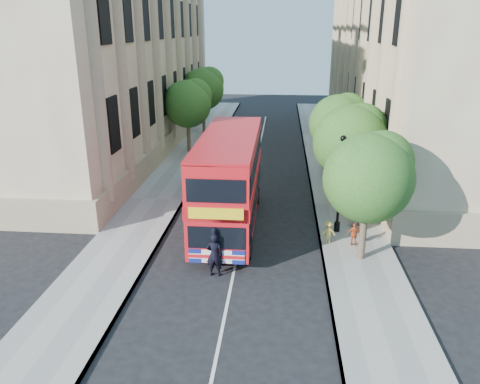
% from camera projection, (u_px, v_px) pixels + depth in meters
% --- Properties ---
extents(ground, '(120.00, 120.00, 0.00)m').
position_uv_depth(ground, '(231.00, 288.00, 19.56)').
color(ground, black).
rests_on(ground, ground).
extents(pavement_right, '(3.50, 80.00, 0.12)m').
position_uv_depth(pavement_right, '(342.00, 205.00, 28.46)').
color(pavement_right, gray).
rests_on(pavement_right, ground).
extents(pavement_left, '(3.50, 80.00, 0.12)m').
position_uv_depth(pavement_left, '(157.00, 200.00, 29.42)').
color(pavement_left, gray).
rests_on(pavement_left, ground).
extents(building_right, '(12.00, 38.00, 18.00)m').
position_uv_depth(building_right, '(430.00, 44.00, 37.96)').
color(building_right, tan).
rests_on(building_right, ground).
extents(building_left, '(12.00, 38.00, 18.00)m').
position_uv_depth(building_left, '(101.00, 43.00, 40.27)').
color(building_left, tan).
rests_on(building_left, ground).
extents(tree_right_near, '(4.00, 4.00, 6.08)m').
position_uv_depth(tree_right_near, '(370.00, 173.00, 20.51)').
color(tree_right_near, '#473828').
rests_on(tree_right_near, ground).
extents(tree_right_mid, '(4.20, 4.20, 6.37)m').
position_uv_depth(tree_right_mid, '(351.00, 138.00, 26.08)').
color(tree_right_mid, '#473828').
rests_on(tree_right_mid, ground).
extents(tree_right_far, '(4.00, 4.00, 6.15)m').
position_uv_depth(tree_right_far, '(339.00, 121.00, 31.76)').
color(tree_right_far, '#473828').
rests_on(tree_right_far, ground).
extents(tree_left_far, '(4.00, 4.00, 6.30)m').
position_uv_depth(tree_left_far, '(188.00, 101.00, 39.28)').
color(tree_left_far, '#473828').
rests_on(tree_left_far, ground).
extents(tree_left_back, '(4.20, 4.20, 6.65)m').
position_uv_depth(tree_left_back, '(203.00, 87.00, 46.71)').
color(tree_left_back, '#473828').
rests_on(tree_left_back, ground).
extents(lamp_post, '(0.32, 0.32, 5.16)m').
position_uv_depth(lamp_post, '(340.00, 188.00, 23.95)').
color(lamp_post, black).
rests_on(lamp_post, pavement_right).
extents(double_decker_bus, '(2.90, 10.75, 4.96)m').
position_uv_depth(double_decker_bus, '(229.00, 178.00, 24.81)').
color(double_decker_bus, red).
rests_on(double_decker_bus, ground).
extents(box_van, '(2.18, 4.87, 2.73)m').
position_uv_depth(box_van, '(212.00, 167.00, 31.71)').
color(box_van, black).
rests_on(box_van, ground).
extents(police_constable, '(0.73, 0.49, 1.99)m').
position_uv_depth(police_constable, '(215.00, 255.00, 20.24)').
color(police_constable, black).
rests_on(police_constable, ground).
extents(woman_pedestrian, '(1.01, 0.94, 1.66)m').
position_uv_depth(woman_pedestrian, '(354.00, 211.00, 25.16)').
color(woman_pedestrian, beige).
rests_on(woman_pedestrian, pavement_right).
extents(child_a, '(0.72, 0.36, 1.18)m').
position_uv_depth(child_a, '(354.00, 234.00, 22.92)').
color(child_a, '#C64D23').
rests_on(child_a, pavement_right).
extents(child_b, '(0.79, 0.52, 1.15)m').
position_uv_depth(child_b, '(328.00, 232.00, 23.21)').
color(child_b, '#EACB50').
rests_on(child_b, pavement_right).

